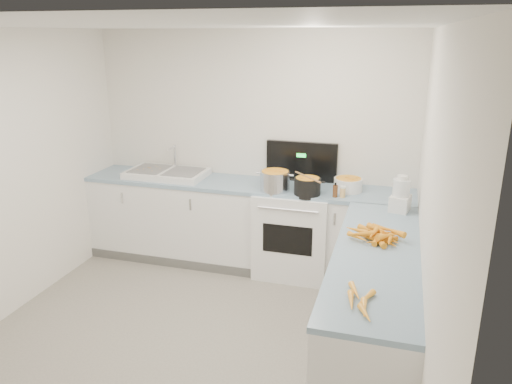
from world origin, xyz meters
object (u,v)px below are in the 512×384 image
(stove, at_px, (294,230))
(steel_pot, at_px, (275,182))
(black_pot, at_px, (307,187))
(food_processor, at_px, (401,196))
(mixing_bowl, at_px, (348,185))
(sink, at_px, (167,173))
(spice_jar, at_px, (343,193))
(extract_bottle, at_px, (335,191))

(stove, height_order, steel_pot, stove)
(black_pot, bearing_deg, food_processor, -15.56)
(mixing_bowl, bearing_deg, sink, -179.20)
(spice_jar, height_order, food_processor, food_processor)
(sink, bearing_deg, food_processor, -10.06)
(stove, height_order, extract_bottle, stove)
(sink, distance_m, mixing_bowl, 1.98)
(food_processor, bearing_deg, black_pot, 164.44)
(extract_bottle, distance_m, food_processor, 0.65)
(sink, xyz_separation_m, black_pot, (1.61, -0.20, 0.04))
(sink, distance_m, extract_bottle, 1.89)
(stove, height_order, spice_jar, stove)
(sink, distance_m, black_pot, 1.62)
(sink, distance_m, spice_jar, 1.96)
(spice_jar, bearing_deg, food_processor, -24.89)
(mixing_bowl, xyz_separation_m, spice_jar, (-0.03, -0.22, -0.02))
(stove, xyz_separation_m, steel_pot, (-0.18, -0.15, 0.56))
(steel_pot, bearing_deg, mixing_bowl, 15.01)
(food_processor, bearing_deg, mixing_bowl, 137.32)
(stove, distance_m, extract_bottle, 0.71)
(stove, distance_m, mixing_bowl, 0.75)
(stove, height_order, black_pot, stove)
(mixing_bowl, distance_m, food_processor, 0.70)
(sink, height_order, black_pot, sink)
(steel_pot, bearing_deg, spice_jar, -2.55)
(steel_pot, xyz_separation_m, black_pot, (0.34, -0.03, -0.02))
(black_pot, bearing_deg, sink, 173.04)
(stove, xyz_separation_m, black_pot, (0.16, -0.18, 0.54))
(stove, xyz_separation_m, mixing_bowl, (0.53, 0.04, 0.53))
(sink, height_order, extract_bottle, sink)
(sink, relative_size, spice_jar, 9.08)
(steel_pot, relative_size, extract_bottle, 2.53)
(spice_jar, bearing_deg, mixing_bowl, 82.96)
(steel_pot, distance_m, mixing_bowl, 0.73)
(stove, bearing_deg, food_processor, -22.32)
(black_pot, bearing_deg, steel_pot, 174.29)
(mixing_bowl, height_order, food_processor, food_processor)
(steel_pot, xyz_separation_m, spice_jar, (0.68, -0.03, -0.04))
(steel_pot, bearing_deg, sink, 172.71)
(steel_pot, distance_m, food_processor, 1.25)
(stove, relative_size, extract_bottle, 11.47)
(food_processor, bearing_deg, sink, 169.94)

